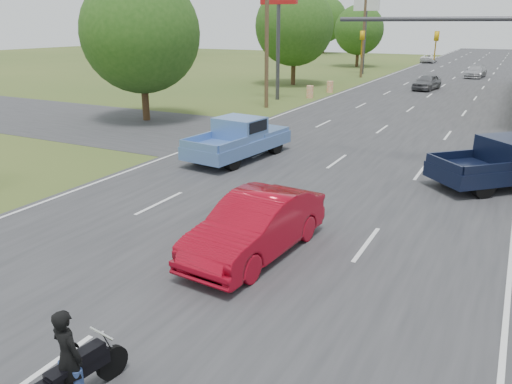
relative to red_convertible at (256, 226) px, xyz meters
The scene contains 23 objects.
ground 6.20m from the red_convertible, 100.72° to the right, with size 200.00×200.00×0.00m, color #3C5220.
main_road 33.99m from the red_convertible, 91.93° to the left, with size 15.00×180.00×0.02m, color #2D2D30.
cross_road 12.04m from the red_convertible, 95.47° to the left, with size 120.00×10.00×0.02m, color #2D2D30.
utility_pole_5 24.81m from the red_convertible, 115.86° to the left, with size 2.00×0.28×10.00m.
utility_pole_6 47.39m from the red_convertible, 103.04° to the left, with size 2.00×0.28×10.00m.
tree_0 21.07m from the red_convertible, 137.34° to the left, with size 7.14×7.14×8.84m.
tree_1 39.12m from the red_convertible, 112.16° to the left, with size 7.56×7.56×9.36m.
tree_2 62.03m from the red_convertible, 104.36° to the left, with size 6.72×6.72×8.32m.
tree_4 89.12m from the red_convertible, 129.15° to the left, with size 9.24×9.24×11.44m.
tree_6 94.42m from the red_convertible, 109.30° to the left, with size 8.82×8.82×10.92m.
barrel_2 29.57m from the red_convertible, 109.03° to the left, with size 0.56×0.56×1.00m, color orange.
barrel_3 33.30m from the red_convertible, 106.30° to the left, with size 0.56×0.56×1.00m, color orange.
pole_sign_left_near 29.15m from the red_convertible, 114.16° to the left, with size 3.00×0.35×9.20m.
pole_sign_left_far 51.69m from the red_convertible, 103.12° to the left, with size 3.00×0.35×9.20m.
signal_mast 12.57m from the red_convertible, 66.88° to the left, with size 9.12×0.40×7.00m.
red_convertible is the anchor object (origin of this frame).
motorcycle 6.29m from the red_convertible, 90.45° to the right, with size 0.66×1.94×0.98m.
rider 6.25m from the red_convertible, 90.40° to the right, with size 0.60×0.39×1.63m, color black.
blue_pickup 10.05m from the red_convertible, 121.68° to the left, with size 2.79×5.83×1.86m.
navy_pickup 11.13m from the red_convertible, 59.58° to the left, with size 5.48×5.43×1.85m.
distant_car_grey 37.77m from the red_convertible, 93.12° to the left, with size 1.67×4.15×1.42m, color #5B5B60.
distant_car_silver 51.55m from the red_convertible, 89.02° to the left, with size 1.84×4.53×1.31m, color #ADACB1.
distant_car_white 72.91m from the red_convertible, 96.02° to the left, with size 2.09×4.53×1.26m, color white.
Camera 1 is at (6.75, -4.64, 5.85)m, focal length 35.00 mm.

